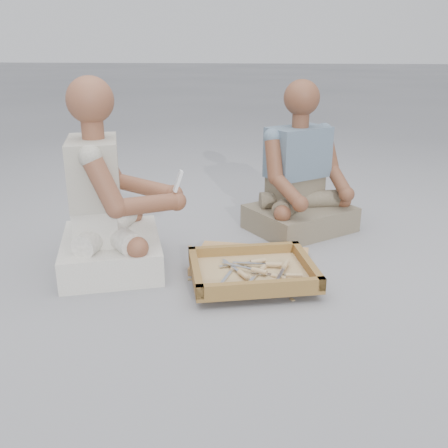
# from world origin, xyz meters

# --- Properties ---
(ground) EXTENTS (60.00, 60.00, 0.00)m
(ground) POSITION_xyz_m (0.00, 0.00, 0.00)
(ground) COLOR gray
(ground) RESTS_ON ground
(carved_panel) EXTENTS (0.57, 0.40, 0.04)m
(carved_panel) POSITION_xyz_m (-0.02, 0.38, 0.02)
(carved_panel) COLOR #AD8B43
(carved_panel) RESTS_ON ground
(tool_tray) EXTENTS (0.62, 0.54, 0.07)m
(tool_tray) POSITION_xyz_m (-0.01, 0.18, 0.06)
(tool_tray) COLOR brown
(tool_tray) RESTS_ON carved_panel
(chisel_0) EXTENTS (0.20, 0.13, 0.02)m
(chisel_0) POSITION_xyz_m (0.09, 0.13, 0.06)
(chisel_0) COLOR silver
(chisel_0) RESTS_ON tool_tray
(chisel_1) EXTENTS (0.21, 0.11, 0.02)m
(chisel_1) POSITION_xyz_m (0.01, 0.15, 0.08)
(chisel_1) COLOR silver
(chisel_1) RESTS_ON tool_tray
(chisel_2) EXTENTS (0.22, 0.02, 0.02)m
(chisel_2) POSITION_xyz_m (0.07, 0.23, 0.08)
(chisel_2) COLOR silver
(chisel_2) RESTS_ON tool_tray
(chisel_3) EXTENTS (0.14, 0.19, 0.02)m
(chisel_3) POSITION_xyz_m (-0.05, 0.12, 0.07)
(chisel_3) COLOR silver
(chisel_3) RESTS_ON tool_tray
(chisel_4) EXTENTS (0.21, 0.11, 0.02)m
(chisel_4) POSITION_xyz_m (-0.01, 0.26, 0.07)
(chisel_4) COLOR silver
(chisel_4) RESTS_ON tool_tray
(chisel_5) EXTENTS (0.07, 0.22, 0.02)m
(chisel_5) POSITION_xyz_m (-0.09, 0.19, 0.06)
(chisel_5) COLOR silver
(chisel_5) RESTS_ON tool_tray
(chisel_6) EXTENTS (0.22, 0.02, 0.02)m
(chisel_6) POSITION_xyz_m (0.16, 0.14, 0.06)
(chisel_6) COLOR silver
(chisel_6) RESTS_ON tool_tray
(chisel_7) EXTENTS (0.07, 0.22, 0.02)m
(chisel_7) POSITION_xyz_m (0.14, 0.20, 0.08)
(chisel_7) COLOR silver
(chisel_7) RESTS_ON tool_tray
(chisel_8) EXTENTS (0.09, 0.21, 0.02)m
(chisel_8) POSITION_xyz_m (0.04, 0.19, 0.07)
(chisel_8) COLOR silver
(chisel_8) RESTS_ON tool_tray
(wood_chip_0) EXTENTS (0.02, 0.02, 0.00)m
(wood_chip_0) POSITION_xyz_m (0.27, 0.40, 0.00)
(wood_chip_0) COLOR tan
(wood_chip_0) RESTS_ON ground
(wood_chip_1) EXTENTS (0.02, 0.02, 0.00)m
(wood_chip_1) POSITION_xyz_m (-0.03, 0.04, 0.00)
(wood_chip_1) COLOR tan
(wood_chip_1) RESTS_ON ground
(wood_chip_2) EXTENTS (0.02, 0.02, 0.00)m
(wood_chip_2) POSITION_xyz_m (0.25, 0.29, 0.00)
(wood_chip_2) COLOR tan
(wood_chip_2) RESTS_ON ground
(wood_chip_3) EXTENTS (0.02, 0.02, 0.00)m
(wood_chip_3) POSITION_xyz_m (-0.09, 0.41, 0.00)
(wood_chip_3) COLOR tan
(wood_chip_3) RESTS_ON ground
(wood_chip_4) EXTENTS (0.02, 0.02, 0.00)m
(wood_chip_4) POSITION_xyz_m (0.24, 0.11, 0.00)
(wood_chip_4) COLOR tan
(wood_chip_4) RESTS_ON ground
(wood_chip_5) EXTENTS (0.02, 0.02, 0.00)m
(wood_chip_5) POSITION_xyz_m (-0.36, 0.57, 0.00)
(wood_chip_5) COLOR tan
(wood_chip_5) RESTS_ON ground
(wood_chip_6) EXTENTS (0.02, 0.02, 0.00)m
(wood_chip_6) POSITION_xyz_m (-0.12, 0.15, 0.00)
(wood_chip_6) COLOR tan
(wood_chip_6) RESTS_ON ground
(wood_chip_7) EXTENTS (0.02, 0.02, 0.00)m
(wood_chip_7) POSITION_xyz_m (0.27, 0.39, 0.00)
(wood_chip_7) COLOR tan
(wood_chip_7) RESTS_ON ground
(wood_chip_8) EXTENTS (0.02, 0.02, 0.00)m
(wood_chip_8) POSITION_xyz_m (0.17, 0.04, 0.00)
(wood_chip_8) COLOR tan
(wood_chip_8) RESTS_ON ground
(wood_chip_9) EXTENTS (0.02, 0.02, 0.00)m
(wood_chip_9) POSITION_xyz_m (-0.21, -0.00, 0.00)
(wood_chip_9) COLOR tan
(wood_chip_9) RESTS_ON ground
(wood_chip_10) EXTENTS (0.02, 0.02, 0.00)m
(wood_chip_10) POSITION_xyz_m (0.27, 0.26, 0.00)
(wood_chip_10) COLOR tan
(wood_chip_10) RESTS_ON ground
(wood_chip_11) EXTENTS (0.02, 0.02, 0.00)m
(wood_chip_11) POSITION_xyz_m (-0.29, 0.18, 0.00)
(wood_chip_11) COLOR tan
(wood_chip_11) RESTS_ON ground
(craftsman) EXTENTS (0.66, 0.68, 0.88)m
(craftsman) POSITION_xyz_m (-0.69, 0.30, 0.30)
(craftsman) COLOR silver
(craftsman) RESTS_ON ground
(companion) EXTENTS (0.68, 0.67, 0.84)m
(companion) POSITION_xyz_m (0.22, 0.92, 0.28)
(companion) COLOR #746853
(companion) RESTS_ON ground
(mobile_phone) EXTENTS (0.06, 0.05, 0.10)m
(mobile_phone) POSITION_xyz_m (-0.36, 0.34, 0.42)
(mobile_phone) COLOR silver
(mobile_phone) RESTS_ON craftsman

